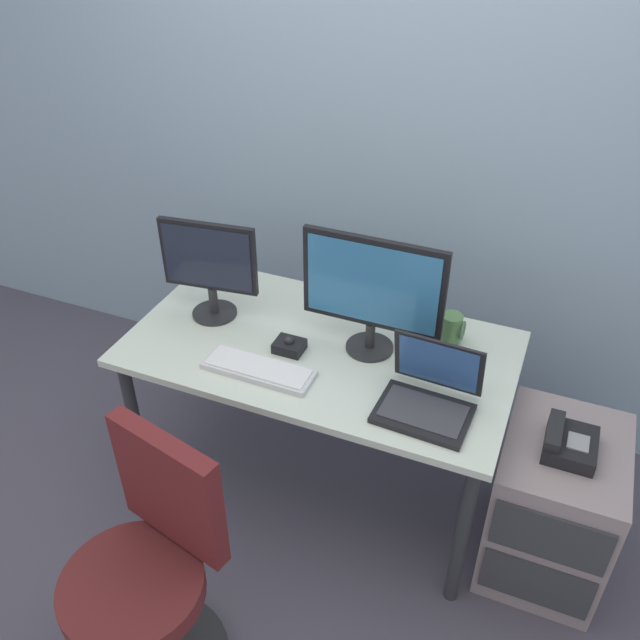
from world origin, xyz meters
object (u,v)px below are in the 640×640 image
office_chair (149,581)px  laptop (429,395)px  keyboard (259,369)px  cell_phone (439,364)px  monitor_main (372,289)px  monitor_side (209,265)px  trackball_mouse (289,345)px  coffee_mug (452,328)px  file_cabinet (551,506)px  desk_phone (568,443)px

office_chair → laptop: bearing=49.1°
keyboard → cell_phone: bearing=26.0°
monitor_main → cell_phone: 0.37m
monitor_side → cell_phone: bearing=1.8°
monitor_main → trackball_mouse: size_ratio=4.78×
laptop → coffee_mug: laptop is taller
trackball_mouse → coffee_mug: bearing=27.9°
monitor_main → monitor_side: size_ratio=1.28×
keyboard → cell_phone: 0.66m
office_chair → trackball_mouse: office_chair is taller
keyboard → trackball_mouse: 0.17m
monitor_main → trackball_mouse: 0.39m
file_cabinet → coffee_mug: size_ratio=5.15×
desk_phone → trackball_mouse: trackball_mouse is taller
trackball_mouse → monitor_side: bearing=165.2°
keyboard → trackball_mouse: size_ratio=3.74×
file_cabinet → monitor_main: size_ratio=1.16×
office_chair → cell_phone: 1.22m
office_chair → coffee_mug: bearing=60.9°
laptop → trackball_mouse: 0.57m
trackball_mouse → desk_phone: bearing=0.8°
keyboard → coffee_mug: bearing=37.0°
keyboard → coffee_mug: coffee_mug is taller
coffee_mug → cell_phone: (-0.00, -0.16, -0.05)m
desk_phone → office_chair: office_chair is taller
file_cabinet → office_chair: bearing=-141.8°
cell_phone → desk_phone: bearing=-34.9°
trackball_mouse → cell_phone: 0.56m
file_cabinet → office_chair: office_chair is taller
office_chair → monitor_side: monitor_side is taller
monitor_main → monitor_side: 0.65m
trackball_mouse → keyboard: bearing=-107.3°
monitor_side → keyboard: monitor_side is taller
desk_phone → monitor_main: (-0.76, 0.11, 0.37)m
file_cabinet → keyboard: bearing=-170.1°
monitor_main → cell_phone: monitor_main is taller
file_cabinet → cell_phone: size_ratio=4.28×
trackball_mouse → file_cabinet: bearing=1.7°
office_chair → keyboard: 0.78m
keyboard → trackball_mouse: bearing=72.7°
cell_phone → coffee_mug: bearing=67.0°
monitor_side → coffee_mug: 0.96m
keyboard → laptop: 0.61m
file_cabinet → desk_phone: size_ratio=3.04×
coffee_mug → monitor_main: bearing=-148.8°
coffee_mug → desk_phone: bearing=-29.5°
office_chair → coffee_mug: size_ratio=7.90×
desk_phone → office_chair: bearing=-142.1°
file_cabinet → coffee_mug: bearing=152.4°
monitor_side → trackball_mouse: (0.38, -0.10, -0.21)m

